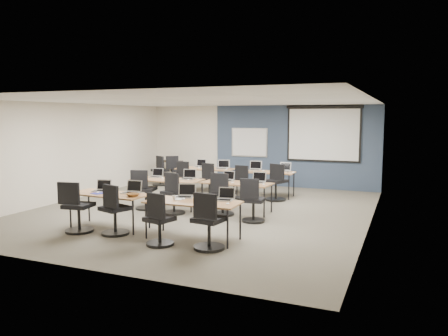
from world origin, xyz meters
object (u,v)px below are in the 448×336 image
at_px(laptop_5, 188,177).
at_px(task_chair_7, 252,204).
at_px(laptop_1, 132,190).
at_px(spare_chair_b, 160,173).
at_px(laptop_9, 223,167).
at_px(training_table_front_left, 109,196).
at_px(task_chair_10, 243,185).
at_px(task_chair_0, 77,211).
at_px(training_table_back_right, 265,173).
at_px(task_chair_1, 114,214).
at_px(task_chair_11, 276,185).
at_px(task_chair_3, 208,226).
at_px(training_table_mid_left, 167,181).
at_px(laptop_0, 102,188).
at_px(projector_screen, 323,131).
at_px(utility_table, 170,164).
at_px(spare_chair_a, 177,173).
at_px(task_chair_6, 222,198).
at_px(task_chair_9, 209,183).
at_px(training_table_back_left, 205,170).
at_px(laptop_6, 228,178).
at_px(laptop_10, 255,168).
at_px(task_chair_2, 159,224).
at_px(task_chair_4, 144,193).
at_px(laptop_11, 285,169).
at_px(task_chair_8, 185,180).
at_px(training_table_mid_right, 237,184).
at_px(training_table_front_right, 193,204).
at_px(whiteboard, 249,142).
at_px(laptop_8, 200,165).
at_px(task_chair_5, 173,197).
at_px(laptop_7, 258,180).
at_px(laptop_2, 185,194).
at_px(laptop_4, 156,175).
at_px(laptop_3, 225,197).

height_order(laptop_5, task_chair_7, task_chair_7).
xyz_separation_m(laptop_1, spare_chair_b, (-2.41, 5.12, -0.38)).
height_order(laptop_9, spare_chair_b, spare_chair_b).
height_order(training_table_front_left, task_chair_10, task_chair_10).
bearing_deg(task_chair_0, training_table_back_right, 57.62).
xyz_separation_m(task_chair_1, task_chair_11, (1.96, 4.65, 0.01)).
bearing_deg(task_chair_3, training_table_mid_left, 138.24).
height_order(task_chair_0, laptop_1, task_chair_0).
distance_m(training_table_back_right, laptop_0, 5.12).
distance_m(projector_screen, utility_table, 5.52).
bearing_deg(spare_chair_a, task_chair_6, -85.86).
relative_size(projector_screen, task_chair_9, 2.42).
relative_size(training_table_back_left, laptop_6, 5.69).
bearing_deg(laptop_5, laptop_10, 53.23).
height_order(task_chair_9, laptop_10, laptop_10).
relative_size(training_table_back_left, training_table_back_right, 1.06).
relative_size(task_chair_2, task_chair_11, 0.94).
bearing_deg(task_chair_9, training_table_mid_left, -87.75).
xyz_separation_m(training_table_back_left, task_chair_6, (1.78, -2.88, -0.26)).
distance_m(training_table_back_right, task_chair_4, 3.72).
bearing_deg(laptop_5, task_chair_0, -122.59).
bearing_deg(training_table_mid_left, task_chair_1, -84.82).
bearing_deg(laptop_1, laptop_11, 63.38).
height_order(task_chair_8, spare_chair_a, spare_chair_a).
relative_size(laptop_6, spare_chair_b, 0.31).
bearing_deg(projector_screen, laptop_0, -118.61).
height_order(training_table_mid_right, task_chair_8, task_chair_8).
bearing_deg(task_chair_10, utility_table, 156.46).
height_order(training_table_back_left, laptop_0, laptop_0).
bearing_deg(laptop_6, laptop_11, 75.55).
bearing_deg(training_table_front_right, projector_screen, 77.76).
height_order(whiteboard, laptop_8, whiteboard).
bearing_deg(laptop_0, training_table_back_right, 46.57).
relative_size(laptop_6, task_chair_11, 0.30).
relative_size(task_chair_5, spare_chair_a, 1.01).
xyz_separation_m(task_chair_1, laptop_10, (1.07, 5.44, 0.37)).
bearing_deg(task_chair_11, laptop_7, -67.91).
height_order(laptop_2, task_chair_7, laptop_2).
height_order(laptop_4, task_chair_7, task_chair_7).
height_order(training_table_mid_right, task_chair_10, task_chair_10).
distance_m(task_chair_8, task_chair_10, 1.98).
xyz_separation_m(task_chair_7, laptop_9, (-2.12, 3.33, 0.39)).
relative_size(laptop_7, task_chair_10, 0.34).
height_order(task_chair_5, laptop_7, task_chair_5).
bearing_deg(task_chair_0, laptop_5, 64.05).
height_order(laptop_3, task_chair_3, task_chair_3).
bearing_deg(task_chair_1, training_table_back_left, 113.62).
distance_m(training_table_mid_right, task_chair_9, 2.28).
bearing_deg(laptop_8, laptop_3, -58.31).
xyz_separation_m(laptop_5, laptop_6, (1.04, 0.13, -0.00)).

